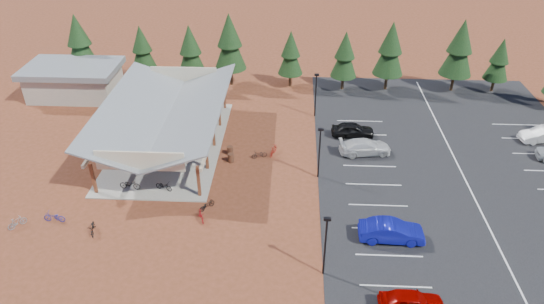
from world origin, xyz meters
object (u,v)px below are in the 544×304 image
object	(u,v)px
bike_0	(130,184)
bike_1	(133,159)
lamp_post_0	(325,242)
car_3	(365,147)
lamp_post_1	(320,150)
bike_5	(173,157)
car_4	(353,130)
bike_7	(194,120)
car_9	(543,135)
bike_11	(201,216)
bike_pavilion	(166,112)
bike_12	(207,205)
bike_16	(259,155)
outbuilding	(74,80)
car_0	(411,302)
bike_2	(154,135)
bike_3	(159,109)
bike_9	(17,222)
bike_6	(194,140)
trash_bin_1	(230,150)
bike_4	(164,186)
bike_15	(273,150)
bike_8	(93,228)
trash_bin_0	(231,158)
lamp_post_2	(316,92)
bike_10	(54,217)
car_1	(391,231)

from	to	relation	value
bike_0	bike_1	bearing A→B (deg)	18.28
lamp_post_0	car_3	bearing A→B (deg)	73.71
bike_0	lamp_post_1	bearing A→B (deg)	-75.68
bike_5	car_4	size ratio (longest dim) A/B	0.36
bike_7	lamp_post_0	bearing A→B (deg)	-148.61
car_3	car_9	distance (m)	18.84
bike_11	car_4	bearing A→B (deg)	23.67
bike_pavilion	bike_1	xyz separation A→B (m)	(-2.70, -3.71, -3.26)
bike_12	bike_16	size ratio (longest dim) A/B	1.03
outbuilding	bike_0	distance (m)	22.50
car_0	car_4	world-z (taller)	car_4
bike_2	bike_5	distance (m)	5.16
bike_2	lamp_post_1	bearing A→B (deg)	-122.41
bike_3	bike_9	size ratio (longest dim) A/B	1.05
bike_9	bike_11	world-z (taller)	same
bike_12	bike_11	bearing A→B (deg)	121.28
bike_0	bike_6	xyz separation A→B (m)	(4.24, 7.89, -0.05)
trash_bin_1	bike_4	world-z (taller)	bike_4
bike_9	bike_15	distance (m)	23.21
car_0	car_9	xyz separation A→B (m)	(17.72, 22.52, 0.04)
bike_3	bike_8	bearing A→B (deg)	-166.22
lamp_post_1	bike_1	bearing A→B (deg)	175.85
trash_bin_0	bike_4	distance (m)	7.30
lamp_post_2	bike_4	distance (m)	20.32
trash_bin_0	car_3	distance (m)	13.29
bike_16	bike_9	bearing A→B (deg)	-80.25
bike_1	bike_9	bearing A→B (deg)	141.86
bike_12	car_4	bearing A→B (deg)	-96.36
car_9	bike_10	bearing A→B (deg)	-81.22
bike_10	car_4	size ratio (longest dim) A/B	0.40
bike_12	bike_8	bearing A→B (deg)	61.56
bike_7	car_9	size ratio (longest dim) A/B	0.37
lamp_post_2	trash_bin_1	size ratio (longest dim) A/B	5.71
bike_7	bike_9	world-z (taller)	bike_7
outbuilding	bike_5	xyz separation A→B (m)	(15.14, -14.17, -1.44)
trash_bin_0	bike_2	distance (m)	9.32
bike_11	bike_5	bearing A→B (deg)	93.26
trash_bin_1	bike_2	distance (m)	8.63
car_0	car_9	size ratio (longest dim) A/B	0.92
bike_0	bike_11	size ratio (longest dim) A/B	1.21
bike_4	car_1	distance (m)	19.81
bike_7	car_9	distance (m)	36.65
car_4	bike_1	bearing A→B (deg)	104.70
bike_15	bike_11	bearing A→B (deg)	80.93
lamp_post_1	car_0	distance (m)	16.10
outbuilding	lamp_post_0	bearing A→B (deg)	-43.99
bike_15	bike_3	bearing A→B (deg)	-12.42
bike_5	bike_9	distance (m)	14.45
bike_2	car_9	distance (m)	40.16
outbuilding	bike_11	distance (m)	29.78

